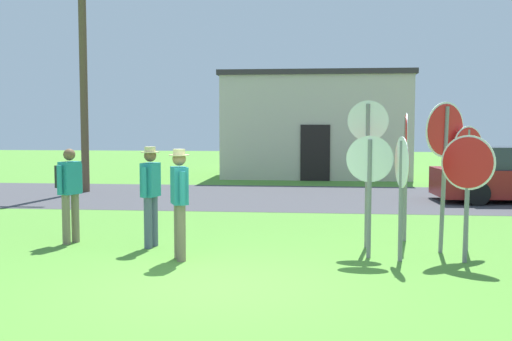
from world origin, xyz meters
The scene contains 14 objects.
ground_plane centered at (0.00, 0.00, 0.00)m, with size 80.00×80.00×0.00m, color #518E33.
street_asphalt centered at (0.00, 9.97, 0.00)m, with size 60.00×6.40×0.01m, color #424247.
building_background centered at (1.14, 17.37, 2.09)m, with size 7.44×4.57×4.17m.
utility_pole centered at (-5.99, 10.67, 3.70)m, with size 1.80×0.24×7.04m.
stop_sign_leaning_right centered at (3.34, 2.44, 1.73)m, with size 0.73×0.59×2.48m.
stop_sign_nearest centered at (3.76, 2.64, 1.41)m, with size 0.57×0.42×2.09m.
stop_sign_center_cluster centered at (2.13, 2.76, 1.70)m, with size 0.69×0.10×2.52m.
stop_sign_leaning_left centered at (2.86, 3.44, 1.60)m, with size 0.09×0.83×2.32m.
stop_sign_tallest centered at (2.58, 1.77, 1.32)m, with size 0.12×0.79×1.93m.
stop_sign_rear_right centered at (3.56, 1.79, 1.33)m, with size 0.73×0.50×1.96m.
stop_sign_low_front centered at (2.10, 1.96, 1.32)m, with size 0.73×0.08×1.94m.
person_with_sunhat centered at (-0.85, 1.50, 0.98)m, with size 0.35×0.53×1.74m.
person_in_blue centered at (-3.11, 2.63, 0.98)m, with size 0.44×0.53×1.69m.
person_in_dark_shirt centered at (-1.57, 2.43, 0.98)m, with size 0.31×0.56×1.74m.
Camera 1 is at (1.32, -7.80, 2.12)m, focal length 43.03 mm.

